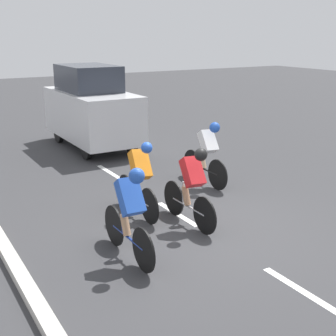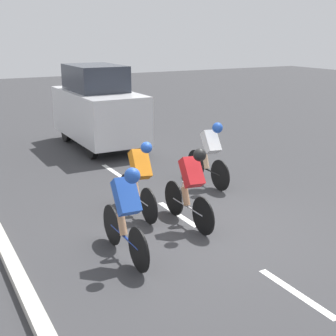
{
  "view_description": "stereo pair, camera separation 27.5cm",
  "coord_description": "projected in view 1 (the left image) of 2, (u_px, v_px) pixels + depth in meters",
  "views": [
    {
      "loc": [
        4.39,
        6.33,
        3.36
      ],
      "look_at": [
        0.21,
        -0.77,
        0.95
      ],
      "focal_mm": 50.0,
      "sensor_mm": 36.0,
      "label": 1
    },
    {
      "loc": [
        4.16,
        6.46,
        3.36
      ],
      "look_at": [
        0.21,
        -0.77,
        0.95
      ],
      "focal_mm": 50.0,
      "sensor_mm": 36.0,
      "label": 2
    }
  ],
  "objects": [
    {
      "name": "cyclist_orange",
      "position": [
        139.0,
        177.0,
        8.65
      ],
      "size": [
        0.37,
        1.63,
        1.48
      ],
      "color": "black",
      "rests_on": "ground"
    },
    {
      "name": "ground_plane",
      "position": [
        200.0,
        228.0,
        8.32
      ],
      "size": [
        60.0,
        60.0,
        0.0
      ],
      "primitive_type": "plane",
      "color": "#38383A"
    },
    {
      "name": "cyclist_blue",
      "position": [
        130.0,
        210.0,
        6.95
      ],
      "size": [
        0.33,
        1.7,
        1.52
      ],
      "color": "black",
      "rests_on": "ground"
    },
    {
      "name": "lane_stripe_far",
      "position": [
        110.0,
        172.0,
        11.6
      ],
      "size": [
        0.12,
        1.4,
        0.01
      ],
      "primitive_type": "cube",
      "color": "white",
      "rests_on": "ground"
    },
    {
      "name": "lane_stripe_mid",
      "position": [
        177.0,
        214.0,
        8.95
      ],
      "size": [
        0.12,
        1.4,
        0.01
      ],
      "primitive_type": "cube",
      "color": "white",
      "rests_on": "ground"
    },
    {
      "name": "cyclist_red",
      "position": [
        192.0,
        184.0,
        8.23
      ],
      "size": [
        0.35,
        1.69,
        1.48
      ],
      "color": "black",
      "rests_on": "ground"
    },
    {
      "name": "support_car",
      "position": [
        91.0,
        108.0,
        13.81
      ],
      "size": [
        1.7,
        3.85,
        2.42
      ],
      "color": "black",
      "rests_on": "ground"
    },
    {
      "name": "curb",
      "position": [
        5.0,
        249.0,
        7.37
      ],
      "size": [
        0.2,
        23.72,
        0.14
      ],
      "primitive_type": "cube",
      "color": "beige",
      "rests_on": "ground"
    },
    {
      "name": "cyclist_white",
      "position": [
        207.0,
        151.0,
        10.46
      ],
      "size": [
        0.34,
        1.7,
        1.48
      ],
      "color": "black",
      "rests_on": "ground"
    },
    {
      "name": "lane_stripe_near",
      "position": [
        301.0,
        290.0,
        6.31
      ],
      "size": [
        0.12,
        1.4,
        0.01
      ],
      "primitive_type": "cube",
      "color": "white",
      "rests_on": "ground"
    }
  ]
}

